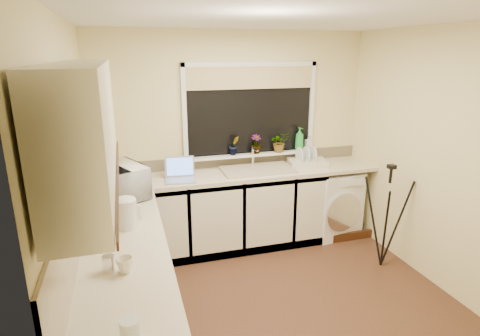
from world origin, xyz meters
The scene contains 33 objects.
floor centered at (0.00, 0.00, 0.00)m, with size 3.20×3.20×0.00m, color brown.
ceiling centered at (0.00, 0.00, 2.45)m, with size 3.20×3.20×0.00m, color white.
wall_back centered at (0.00, 1.50, 1.23)m, with size 3.20×3.20×0.00m, color beige.
wall_front centered at (0.00, -1.50, 1.23)m, with size 3.20×3.20×0.00m, color beige.
wall_left centered at (-1.60, 0.00, 1.23)m, with size 3.00×3.00×0.00m, color beige.
wall_right centered at (1.60, 0.00, 1.23)m, with size 3.00×3.00×0.00m, color beige.
base_cabinet_back centered at (-0.33, 1.20, 0.43)m, with size 2.55×0.60×0.86m, color silver.
base_cabinet_left centered at (-1.30, -0.30, 0.43)m, with size 0.54×2.40×0.86m, color silver.
worktop_back centered at (0.00, 1.20, 0.88)m, with size 3.20×0.60×0.04m, color beige.
worktop_left centered at (-1.30, -0.30, 0.88)m, with size 0.60×2.40×0.04m, color beige.
upper_cabinet centered at (-1.44, -0.45, 1.80)m, with size 0.28×1.90×0.70m, color silver.
splashback_left centered at (-1.59, -0.30, 1.12)m, with size 0.02×2.40×0.45m, color beige.
splashback_back centered at (0.00, 1.49, 0.97)m, with size 3.20×0.02×0.14m, color beige.
window_glass centered at (0.20, 1.49, 1.55)m, with size 1.50×0.02×1.00m, color black.
window_blind centered at (0.20, 1.46, 1.92)m, with size 1.50×0.02×0.25m, color tan.
windowsill centered at (0.20, 1.43, 1.04)m, with size 1.60×0.14×0.03m, color white.
sink centered at (0.20, 1.20, 0.91)m, with size 0.82×0.46×0.03m, color tan.
faucet centered at (0.20, 1.38, 1.02)m, with size 0.03×0.03×0.24m, color silver.
washing_machine centered at (1.17, 1.20, 0.41)m, with size 0.58×0.56×0.82m, color white.
laptop centered at (-0.70, 1.14, 0.96)m, with size 0.34×0.33×0.23m.
kettle centered at (-1.27, 0.06, 1.01)m, with size 0.17×0.17×0.22m, color silver.
dish_rack centered at (0.85, 1.25, 0.93)m, with size 0.44×0.33×0.07m, color beige.
tripod centered at (1.31, 0.31, 0.56)m, with size 0.55×0.55×1.12m, color black, non-canonical shape.
glass_jug centered at (-1.27, -1.28, 0.97)m, with size 0.10×0.10×0.14m, color silver.
steel_jar centered at (-1.39, -0.57, 0.95)m, with size 0.08×0.08×0.10m, color silver.
microwave centered at (-1.30, 0.78, 1.05)m, with size 0.55×0.37×0.30m, color white.
plant_b centered at (-0.02, 1.42, 1.16)m, with size 0.12×0.10×0.22m, color #999999.
plant_c centered at (0.25, 1.42, 1.16)m, with size 0.13×0.13×0.23m, color #999999.
plant_d centered at (0.54, 1.40, 1.17)m, with size 0.22×0.19×0.24m, color #999999.
soap_bottle_green centered at (0.81, 1.43, 1.19)m, with size 0.11×0.11×0.28m, color green.
soap_bottle_clear centered at (0.94, 1.42, 1.14)m, with size 0.08×0.08×0.17m, color #999999.
cup_back centered at (0.98, 1.28, 0.94)m, with size 0.11×0.11×0.09m, color silver.
cup_left centered at (-1.29, -0.61, 0.95)m, with size 0.11×0.11×0.10m, color #EFE4C5.
Camera 1 is at (-1.23, -2.87, 2.21)m, focal length 29.45 mm.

